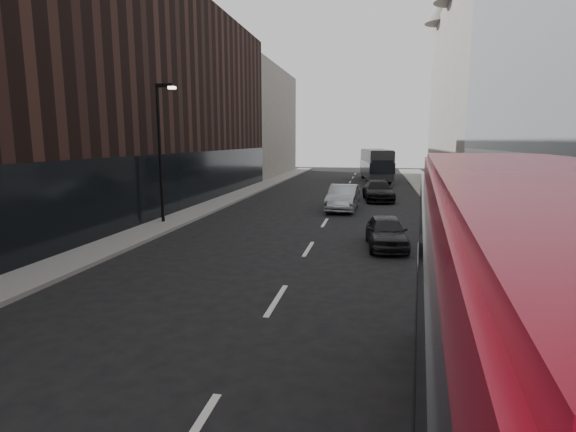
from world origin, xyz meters
The scene contains 12 objects.
sidewalk_right centered at (7.50, 25.00, 0.07)m, with size 3.00×80.00×0.15m, color slate.
sidewalk_left centered at (-8.00, 25.00, 0.07)m, with size 2.00×80.00×0.15m, color slate.
building_modern_block centered at (11.47, 21.00, 9.90)m, with size 5.03×22.00×20.00m.
building_victorian centered at (11.38, 44.00, 9.66)m, with size 6.50×24.00×21.00m.
building_left_mid centered at (-11.50, 30.00, 7.00)m, with size 5.00×24.00×14.00m, color black.
building_left_far centered at (-11.50, 52.00, 6.50)m, with size 5.00×20.00×13.00m, color slate.
street_lamp centered at (-8.22, 18.00, 4.18)m, with size 1.06×0.22×7.00m.
red_bus centered at (4.28, 1.60, 2.27)m, with size 3.31×10.27×4.09m.
grey_bus centered at (2.61, 46.06, 1.81)m, with size 3.72×10.63×3.37m.
car_a centered at (3.09, 14.93, 0.66)m, with size 1.55×3.85×1.31m, color black.
car_b centered at (0.63, 24.60, 0.79)m, with size 1.68×4.81×1.59m, color #9C9FA4.
car_c centered at (2.81, 29.69, 0.72)m, with size 2.01×4.95×1.44m, color black.
Camera 1 is at (2.56, -3.52, 4.35)m, focal length 28.00 mm.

